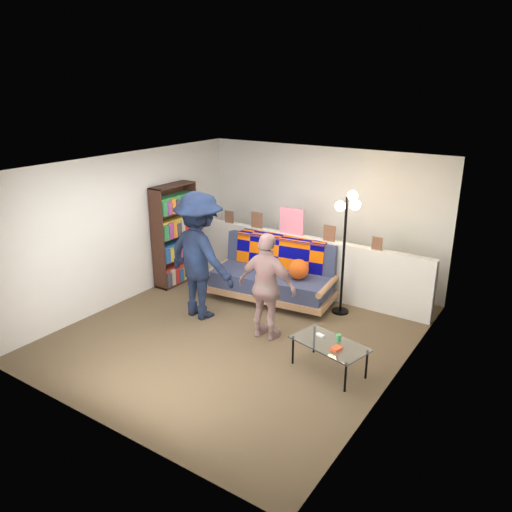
{
  "coord_description": "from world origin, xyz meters",
  "views": [
    {
      "loc": [
        3.76,
        -5.26,
        3.43
      ],
      "look_at": [
        0.0,
        0.4,
        1.05
      ],
      "focal_mm": 35.0,
      "sensor_mm": 36.0,
      "label": 1
    }
  ],
  "objects_px": {
    "floor_lamp": "(347,229)",
    "bookshelf": "(175,238)",
    "person_left": "(200,256)",
    "coffee_table": "(330,345)",
    "person_right": "(267,287)",
    "futon_sofa": "(275,275)"
  },
  "relations": [
    {
      "from": "coffee_table",
      "to": "person_right",
      "type": "xyz_separation_m",
      "value": [
        -1.12,
        0.32,
        0.4
      ]
    },
    {
      "from": "futon_sofa",
      "to": "person_left",
      "type": "height_order",
      "value": "person_left"
    },
    {
      "from": "coffee_table",
      "to": "person_right",
      "type": "bearing_deg",
      "value": 164.23
    },
    {
      "from": "floor_lamp",
      "to": "person_left",
      "type": "distance_m",
      "value": 2.23
    },
    {
      "from": "person_right",
      "to": "floor_lamp",
      "type": "bearing_deg",
      "value": -112.96
    },
    {
      "from": "coffee_table",
      "to": "person_left",
      "type": "relative_size",
      "value": 0.53
    },
    {
      "from": "bookshelf",
      "to": "person_left",
      "type": "bearing_deg",
      "value": -33.33
    },
    {
      "from": "futon_sofa",
      "to": "coffee_table",
      "type": "xyz_separation_m",
      "value": [
        1.73,
        -1.52,
        -0.05
      ]
    },
    {
      "from": "bookshelf",
      "to": "floor_lamp",
      "type": "xyz_separation_m",
      "value": [
        3.02,
        0.48,
        0.54
      ]
    },
    {
      "from": "coffee_table",
      "to": "person_left",
      "type": "height_order",
      "value": "person_left"
    },
    {
      "from": "bookshelf",
      "to": "coffee_table",
      "type": "relative_size",
      "value": 1.72
    },
    {
      "from": "futon_sofa",
      "to": "coffee_table",
      "type": "height_order",
      "value": "futon_sofa"
    },
    {
      "from": "bookshelf",
      "to": "person_left",
      "type": "xyz_separation_m",
      "value": [
        1.25,
        -0.82,
        0.14
      ]
    },
    {
      "from": "futon_sofa",
      "to": "person_left",
      "type": "xyz_separation_m",
      "value": [
        -0.6,
        -1.16,
        0.56
      ]
    },
    {
      "from": "bookshelf",
      "to": "person_left",
      "type": "relative_size",
      "value": 0.91
    },
    {
      "from": "floor_lamp",
      "to": "bookshelf",
      "type": "bearing_deg",
      "value": -170.92
    },
    {
      "from": "bookshelf",
      "to": "person_left",
      "type": "distance_m",
      "value": 1.51
    },
    {
      "from": "futon_sofa",
      "to": "coffee_table",
      "type": "relative_size",
      "value": 2.09
    },
    {
      "from": "floor_lamp",
      "to": "coffee_table",
      "type": "bearing_deg",
      "value": -71.01
    },
    {
      "from": "person_right",
      "to": "coffee_table",
      "type": "bearing_deg",
      "value": 163.3
    },
    {
      "from": "coffee_table",
      "to": "person_left",
      "type": "distance_m",
      "value": 2.44
    },
    {
      "from": "bookshelf",
      "to": "futon_sofa",
      "type": "bearing_deg",
      "value": 10.37
    }
  ]
}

